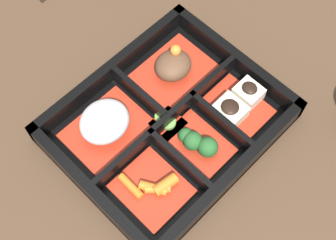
# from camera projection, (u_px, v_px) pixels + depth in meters

# --- Properties ---
(ground_plane) EXTENTS (3.00, 3.00, 0.00)m
(ground_plane) POSITION_uv_depth(u_px,v_px,m) (168.00, 128.00, 0.67)
(ground_plane) COLOR #4C3523
(bento_base) EXTENTS (0.30, 0.25, 0.01)m
(bento_base) POSITION_uv_depth(u_px,v_px,m) (168.00, 126.00, 0.67)
(bento_base) COLOR black
(bento_base) RESTS_ON ground_plane
(bento_rim) EXTENTS (0.30, 0.25, 0.04)m
(bento_rim) POSITION_uv_depth(u_px,v_px,m) (169.00, 122.00, 0.65)
(bento_rim) COLOR black
(bento_rim) RESTS_ON ground_plane
(bowl_rice) EXTENTS (0.11, 0.08, 0.05)m
(bowl_rice) POSITION_uv_depth(u_px,v_px,m) (105.00, 123.00, 0.64)
(bowl_rice) COLOR #B22D19
(bowl_rice) RESTS_ON bento_base
(bowl_stew) EXTENTS (0.11, 0.08, 0.05)m
(bowl_stew) POSITION_uv_depth(u_px,v_px,m) (173.00, 67.00, 0.69)
(bowl_stew) COLOR #B22D19
(bowl_stew) RESTS_ON bento_base
(bowl_carrots) EXTENTS (0.08, 0.09, 0.02)m
(bowl_carrots) POSITION_uv_depth(u_px,v_px,m) (153.00, 188.00, 0.62)
(bowl_carrots) COLOR #B22D19
(bowl_carrots) RESTS_ON bento_base
(bowl_greens) EXTENTS (0.06, 0.09, 0.03)m
(bowl_greens) POSITION_uv_depth(u_px,v_px,m) (199.00, 143.00, 0.64)
(bowl_greens) COLOR #B22D19
(bowl_greens) RESTS_ON bento_base
(bowl_tofu) EXTENTS (0.08, 0.09, 0.04)m
(bowl_tofu) POSITION_uv_depth(u_px,v_px,m) (238.00, 104.00, 0.66)
(bowl_tofu) COLOR #B22D19
(bowl_tofu) RESTS_ON bento_base
(bowl_pickles) EXTENTS (0.04, 0.04, 0.01)m
(bowl_pickles) POSITION_uv_depth(u_px,v_px,m) (164.00, 121.00, 0.66)
(bowl_pickles) COLOR #B22D19
(bowl_pickles) RESTS_ON bento_base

